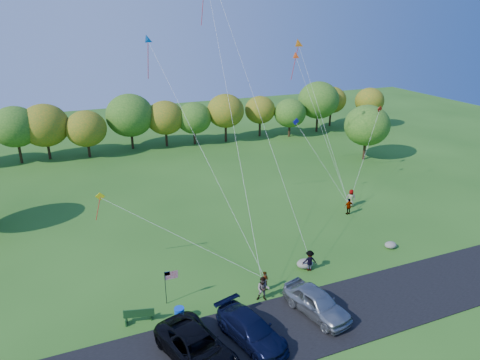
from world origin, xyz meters
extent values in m
plane|color=#265718|center=(0.00, 0.00, 0.00)|extent=(140.00, 140.00, 0.00)
cube|color=black|center=(0.00, -4.00, 0.03)|extent=(44.00, 6.00, 0.06)
cylinder|color=#382214|center=(-20.04, 38.85, 1.25)|extent=(0.36, 0.36, 2.49)
ellipsoid|color=#396619|center=(-20.04, 38.85, 4.06)|extent=(4.80, 4.80, 4.32)
cylinder|color=#382214|center=(-15.64, 36.34, 1.39)|extent=(0.36, 0.36, 2.78)
ellipsoid|color=#275D18|center=(-15.64, 36.34, 4.89)|extent=(6.49, 6.49, 5.84)
cylinder|color=#382214|center=(-10.69, 36.40, 1.47)|extent=(0.36, 0.36, 2.95)
ellipsoid|color=#396619|center=(-10.69, 36.40, 4.78)|extent=(5.64, 5.64, 5.07)
cylinder|color=#382214|center=(-4.74, 39.52, 1.34)|extent=(0.36, 0.36, 2.68)
ellipsoid|color=#396619|center=(-4.74, 39.52, 4.52)|extent=(5.65, 5.65, 5.09)
cylinder|color=#382214|center=(-0.42, 37.72, 1.45)|extent=(0.36, 0.36, 2.90)
ellipsoid|color=#275D18|center=(-0.42, 37.72, 5.20)|extent=(7.09, 7.09, 6.38)
cylinder|color=#382214|center=(4.45, 37.42, 1.22)|extent=(0.36, 0.36, 2.45)
ellipsoid|color=#396619|center=(4.45, 37.42, 4.78)|extent=(7.17, 7.17, 6.45)
cylinder|color=#382214|center=(10.66, 36.22, 1.38)|extent=(0.36, 0.36, 2.76)
ellipsoid|color=#275D18|center=(10.66, 36.22, 4.74)|extent=(6.11, 6.11, 5.50)
cylinder|color=#382214|center=(14.59, 39.39, 1.28)|extent=(0.36, 0.36, 2.56)
ellipsoid|color=#396619|center=(14.59, 39.39, 4.76)|extent=(6.79, 6.79, 6.11)
cylinder|color=#382214|center=(19.96, 37.15, 1.29)|extent=(0.36, 0.36, 2.59)
ellipsoid|color=#275D18|center=(19.96, 37.15, 4.44)|extent=(5.71, 5.71, 5.14)
cylinder|color=#382214|center=(24.43, 39.77, 1.39)|extent=(0.36, 0.36, 2.77)
ellipsoid|color=#275D18|center=(24.43, 39.77, 4.81)|extent=(6.26, 6.26, 5.64)
cylinder|color=#382214|center=(30.32, 38.76, 1.17)|extent=(0.36, 0.36, 2.33)
ellipsoid|color=#396619|center=(30.32, 38.76, 3.92)|extent=(4.88, 4.88, 4.39)
cylinder|color=#382214|center=(35.56, 36.13, 1.15)|extent=(0.36, 0.36, 2.30)
ellipsoid|color=#396619|center=(35.56, 36.13, 4.59)|extent=(7.04, 7.04, 6.34)
cylinder|color=#382214|center=(24.00, 22.00, 1.40)|extent=(0.36, 0.36, 2.80)
ellipsoid|color=#275D18|center=(24.00, 22.00, 4.75)|extent=(6.00, 6.00, 5.40)
imported|color=black|center=(-7.63, -4.48, 0.91)|extent=(4.32, 6.61, 1.69)
imported|color=black|center=(-4.14, -4.15, 0.84)|extent=(3.54, 5.77, 1.56)
imported|color=gray|center=(0.86, -3.46, 0.93)|extent=(3.20, 5.42, 1.73)
imported|color=#4C4C59|center=(-1.18, 0.14, 0.78)|extent=(0.68, 0.65, 1.57)
imported|color=#4C4C59|center=(-1.79, -0.80, 0.92)|extent=(1.12, 1.03, 1.84)
imported|color=#4C4C59|center=(3.11, 1.22, 0.86)|extent=(1.23, 0.90, 1.71)
imported|color=#4C4C59|center=(11.85, 8.41, 0.84)|extent=(1.00, 0.44, 1.68)
imported|color=#4C4C59|center=(13.15, 9.89, 0.92)|extent=(1.08, 1.01, 1.85)
cube|color=#153A17|center=(-10.17, 0.21, 0.45)|extent=(1.92, 0.61, 0.06)
cube|color=#153A17|center=(-10.17, 0.01, 0.78)|extent=(1.90, 0.55, 0.59)
cube|color=#153A17|center=(-10.98, 0.21, 0.23)|extent=(0.21, 0.49, 0.45)
cube|color=#153A17|center=(-9.36, 0.21, 0.23)|extent=(0.21, 0.49, 0.45)
cylinder|color=#0D3EC6|center=(-7.71, -0.70, 0.49)|extent=(0.65, 0.65, 0.97)
cylinder|color=black|center=(-8.10, 1.35, 1.27)|extent=(0.05, 0.05, 2.54)
cube|color=red|center=(-7.65, 1.35, 2.18)|extent=(0.91, 0.61, 0.02)
cube|color=navy|center=(-7.92, 1.36, 2.36)|extent=(0.37, 0.02, 0.28)
ellipsoid|color=gray|center=(3.01, 1.70, 0.33)|extent=(1.33, 1.05, 0.67)
ellipsoid|color=slate|center=(11.30, 1.57, 0.27)|extent=(1.04, 0.86, 0.54)
cone|color=#1174B3|center=(-6.03, 12.22, 16.73)|extent=(0.95, 0.78, 0.80)
cone|color=#FF4E10|center=(7.35, 12.40, 15.02)|extent=(0.78, 0.32, 0.74)
cone|color=#BB610D|center=(8.98, 14.87, 15.89)|extent=(1.09, 0.59, 0.95)
cube|color=red|center=(17.62, 12.40, 9.32)|extent=(0.72, 0.19, 0.71)
cube|color=yellow|center=(-11.32, 6.40, 6.55)|extent=(0.68, 0.22, 0.67)
cube|color=#1D12BD|center=(7.57, 12.18, 8.95)|extent=(0.76, 0.20, 0.75)
camera|label=1|loc=(-12.57, -23.10, 18.68)|focal=32.00mm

